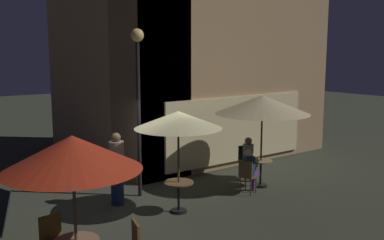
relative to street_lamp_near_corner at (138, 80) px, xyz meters
The scene contains 14 objects.
ground_plane 3.12m from the street_lamp_near_corner, 130.64° to the right, with size 60.00×60.00×0.00m, color #33362A.
cafe_building 4.52m from the street_lamp_near_corner, 43.62° to the left, with size 8.10×7.25×9.59m.
street_lamp_near_corner is the anchor object (origin of this frame).
cafe_table_0 2.95m from the street_lamp_near_corner, 84.80° to the right, with size 0.70×0.70×0.73m.
cafe_table_2 4.20m from the street_lamp_near_corner, 22.72° to the right, with size 0.63×0.63×0.74m.
patio_umbrella_0 1.78m from the street_lamp_near_corner, 84.80° to the right, with size 2.02×2.02×2.38m.
patio_umbrella_1 4.49m from the street_lamp_near_corner, 132.92° to the right, with size 2.16×2.16×2.45m.
patio_umbrella_2 3.44m from the street_lamp_near_corner, 22.72° to the right, with size 2.58×2.58×2.55m.
cafe_chair_1 4.65m from the street_lamp_near_corner, 142.03° to the right, with size 0.45×0.45×0.92m.
cafe_chair_2 3.72m from the street_lamp_near_corner, 34.34° to the right, with size 0.49×0.49×0.92m.
cafe_chair_3 4.17m from the street_lamp_near_corner, ahead, with size 0.54×0.54×0.97m.
patron_seated_0 3.71m from the street_lamp_near_corner, 32.11° to the right, with size 0.54×0.45×1.20m.
patron_seated_1 4.09m from the street_lamp_near_corner, 10.33° to the right, with size 0.41×0.52×1.25m.
patron_standing_2 2.27m from the street_lamp_near_corner, 163.02° to the right, with size 0.37×0.37×1.79m.
Camera 1 is at (-4.93, -9.03, 3.71)m, focal length 40.87 mm.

